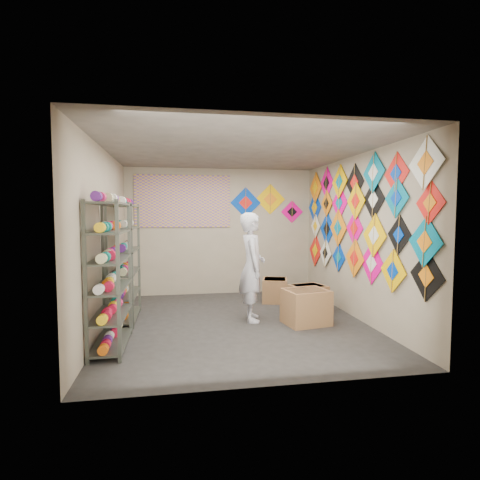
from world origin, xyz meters
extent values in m
plane|color=#272522|center=(0.00, 0.00, 0.00)|extent=(4.50, 4.50, 0.00)
plane|color=tan|center=(0.00, 2.25, 1.35)|extent=(4.00, 0.00, 4.00)
plane|color=tan|center=(0.00, -2.25, 1.35)|extent=(4.00, 0.00, 4.00)
plane|color=tan|center=(-2.00, 0.00, 1.35)|extent=(0.00, 4.50, 4.50)
plane|color=tan|center=(2.00, 0.00, 1.35)|extent=(0.00, 4.50, 4.50)
plane|color=slate|center=(0.00, 0.00, 2.70)|extent=(4.50, 4.50, 0.00)
cube|color=#4C5147|center=(-1.78, -0.85, 0.95)|extent=(0.40, 1.10, 1.90)
cube|color=#4C5147|center=(-1.78, 0.45, 0.95)|extent=(0.40, 1.10, 1.90)
cylinder|color=#EE236A|center=(-1.78, -1.33, 1.04)|extent=(0.12, 0.10, 0.12)
cylinder|color=orange|center=(-1.78, -1.14, 1.04)|extent=(0.12, 0.10, 0.12)
cylinder|color=yellow|center=(-1.78, -0.95, 1.04)|extent=(0.12, 0.10, 0.12)
cylinder|color=silver|center=(-1.78, -0.75, 1.04)|extent=(0.12, 0.10, 0.12)
cylinder|color=#EA153D|center=(-1.78, -0.56, 1.04)|extent=(0.12, 0.10, 0.12)
cylinder|color=#5E2086|center=(-1.78, -0.37, 1.04)|extent=(0.12, 0.10, 0.12)
cylinder|color=beige|center=(-1.78, -0.03, 1.04)|extent=(0.12, 0.10, 0.12)
cylinder|color=#118E83|center=(-1.78, 0.16, 1.04)|extent=(0.12, 0.10, 0.12)
cylinder|color=#EE236A|center=(-1.78, 0.35, 1.04)|extent=(0.12, 0.10, 0.12)
cylinder|color=orange|center=(-1.78, 0.55, 1.04)|extent=(0.12, 0.10, 0.12)
cylinder|color=yellow|center=(-1.78, 0.74, 1.04)|extent=(0.12, 0.10, 0.12)
cylinder|color=silver|center=(-1.78, 0.93, 1.04)|extent=(0.12, 0.10, 0.12)
cube|color=black|center=(1.99, -1.83, 1.00)|extent=(0.02, 0.63, 0.63)
cube|color=#FFBD00|center=(1.97, -1.16, 0.96)|extent=(0.02, 0.61, 0.61)
cube|color=#F20085|center=(1.99, -0.56, 0.99)|extent=(0.01, 0.67, 0.67)
cube|color=orange|center=(1.97, -0.04, 1.00)|extent=(0.03, 0.65, 0.65)
cube|color=#0038B7|center=(1.99, 0.62, 0.94)|extent=(0.02, 0.54, 0.54)
cube|color=white|center=(1.97, 1.19, 0.96)|extent=(0.04, 0.56, 0.56)
cube|color=red|center=(1.99, 1.79, 0.96)|extent=(0.04, 0.70, 0.70)
cube|color=#007192|center=(1.97, -1.81, 1.40)|extent=(0.03, 0.62, 0.62)
cube|color=black|center=(1.99, -1.25, 1.45)|extent=(0.03, 0.54, 0.54)
cube|color=#FFBD00|center=(1.97, -0.65, 1.41)|extent=(0.03, 0.66, 0.66)
cube|color=#F20085|center=(1.99, 0.03, 1.50)|extent=(0.01, 0.59, 0.59)
cube|color=orange|center=(1.97, 0.63, 1.48)|extent=(0.01, 0.69, 0.69)
cube|color=#0038B7|center=(1.99, 1.18, 1.44)|extent=(0.01, 0.69, 0.69)
cube|color=white|center=(1.97, 1.75, 1.47)|extent=(0.02, 0.51, 0.51)
cube|color=red|center=(1.99, -1.85, 1.86)|extent=(0.03, 0.52, 0.52)
cube|color=#007192|center=(1.97, -1.20, 1.94)|extent=(0.03, 0.55, 0.55)
cube|color=black|center=(1.99, -0.57, 1.95)|extent=(0.02, 0.63, 0.63)
cube|color=#FFBD00|center=(1.97, -0.04, 1.94)|extent=(0.01, 0.62, 0.62)
cube|color=#F20085|center=(1.99, 0.63, 1.93)|extent=(0.02, 0.64, 0.64)
cube|color=orange|center=(1.97, 1.17, 1.94)|extent=(0.01, 0.53, 0.53)
cube|color=#0038B7|center=(1.99, 1.86, 1.87)|extent=(0.02, 0.71, 0.71)
cube|color=white|center=(1.97, -1.77, 2.33)|extent=(0.04, 0.65, 0.65)
cube|color=red|center=(1.99, -1.15, 2.28)|extent=(0.02, 0.58, 0.58)
cube|color=#007192|center=(1.97, -0.59, 2.35)|extent=(0.03, 0.62, 0.62)
cube|color=black|center=(1.99, 0.05, 2.25)|extent=(0.02, 0.63, 0.63)
cube|color=#FFBD00|center=(1.97, 0.60, 2.31)|extent=(0.04, 0.63, 0.63)
cube|color=#F20085|center=(1.99, 1.23, 2.34)|extent=(0.02, 0.65, 0.65)
cube|color=orange|center=(1.97, 1.79, 2.28)|extent=(0.02, 0.67, 0.67)
cube|color=#0038B7|center=(0.55, 2.24, 1.97)|extent=(0.67, 0.02, 0.67)
cube|color=#FFBD00|center=(1.10, 2.24, 2.05)|extent=(0.67, 0.02, 0.67)
cube|color=#F20085|center=(1.60, 2.24, 1.78)|extent=(0.50, 0.02, 0.50)
cube|color=#71479B|center=(-0.80, 2.23, 2.00)|extent=(2.00, 0.01, 1.10)
imported|color=white|center=(0.26, 0.10, 0.88)|extent=(0.71, 0.52, 1.75)
cube|color=#986B42|center=(1.06, -0.26, 0.27)|extent=(0.74, 0.65, 0.54)
cube|color=#986B42|center=(1.35, 0.45, 0.24)|extent=(0.67, 0.60, 0.47)
cube|color=#986B42|center=(0.96, 1.28, 0.23)|extent=(0.60, 0.63, 0.46)
camera|label=1|loc=(-0.93, -5.80, 1.73)|focal=28.00mm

